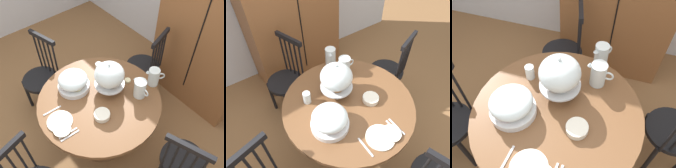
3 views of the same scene
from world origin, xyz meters
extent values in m
plane|color=brown|center=(0.00, 0.00, 0.00)|extent=(10.00, 10.00, 0.00)
cube|color=brown|center=(0.32, 1.50, 0.95)|extent=(1.10, 0.56, 1.90)
cube|color=black|center=(0.32, 1.22, 1.04)|extent=(0.01, 0.01, 1.52)
cylinder|color=brown|center=(0.13, 0.10, 0.72)|extent=(1.14, 1.14, 0.04)
cylinder|color=brown|center=(0.13, 0.10, 0.39)|extent=(0.14, 0.14, 0.63)
cylinder|color=brown|center=(0.13, 0.10, 0.03)|extent=(0.56, 0.56, 0.06)
cylinder|color=black|center=(-0.11, 0.93, 0.45)|extent=(0.40, 0.40, 0.04)
cylinder|color=black|center=(-0.28, 1.03, 0.23)|extent=(0.04, 0.04, 0.45)
cylinder|color=black|center=(-0.20, 0.76, 0.23)|extent=(0.04, 0.04, 0.45)
cylinder|color=black|center=(-0.01, 1.11, 0.23)|extent=(0.04, 0.04, 0.45)
cylinder|color=black|center=(0.06, 0.84, 0.23)|extent=(0.04, 0.04, 0.45)
cylinder|color=black|center=(0.01, 1.11, 0.69)|extent=(0.02, 0.02, 0.48)
cylinder|color=black|center=(0.02, 1.05, 0.69)|extent=(0.02, 0.02, 0.48)
cylinder|color=black|center=(0.04, 0.98, 0.69)|extent=(0.02, 0.02, 0.48)
cylinder|color=black|center=(0.06, 0.91, 0.69)|extent=(0.02, 0.02, 0.48)
cylinder|color=black|center=(0.08, 0.84, 0.69)|extent=(0.02, 0.02, 0.48)
cube|color=black|center=(0.04, 0.98, 0.95)|extent=(0.13, 0.36, 0.05)
cylinder|color=black|center=(-0.71, -0.11, 0.45)|extent=(0.40, 0.40, 0.04)
cylinder|color=black|center=(-0.81, -0.28, 0.23)|extent=(0.04, 0.04, 0.45)
cylinder|color=black|center=(-0.54, -0.22, 0.23)|extent=(0.04, 0.04, 0.45)
cylinder|color=black|center=(-0.88, -0.01, 0.23)|extent=(0.04, 0.04, 0.45)
cylinder|color=black|center=(-0.61, 0.06, 0.23)|extent=(0.04, 0.04, 0.45)
cylinder|color=black|center=(-0.88, 0.01, 0.69)|extent=(0.02, 0.02, 0.48)
cylinder|color=black|center=(-0.82, 0.02, 0.69)|extent=(0.02, 0.02, 0.48)
cylinder|color=black|center=(-0.75, 0.04, 0.69)|extent=(0.02, 0.02, 0.48)
cylinder|color=black|center=(-0.68, 0.06, 0.69)|extent=(0.02, 0.02, 0.48)
cylinder|color=black|center=(-0.61, 0.08, 0.69)|extent=(0.02, 0.02, 0.48)
cube|color=black|center=(-0.75, 0.04, 0.95)|extent=(0.36, 0.12, 0.05)
cylinder|color=black|center=(0.21, -0.78, 0.69)|extent=(0.02, 0.02, 0.48)
cylinder|color=black|center=(0.19, -0.71, 0.69)|extent=(0.02, 0.02, 0.48)
cylinder|color=black|center=(0.17, -0.64, 0.69)|extent=(0.02, 0.02, 0.48)
cube|color=black|center=(0.21, -0.78, 0.95)|extent=(0.13, 0.36, 0.05)
cylinder|color=black|center=(0.96, 0.37, 0.45)|extent=(0.40, 0.40, 0.04)
cylinder|color=black|center=(1.04, 0.55, 0.23)|extent=(0.04, 0.04, 0.45)
cylinder|color=black|center=(0.78, 0.46, 0.23)|extent=(0.04, 0.04, 0.45)
cylinder|color=black|center=(1.07, 0.24, 0.69)|extent=(0.02, 0.02, 0.48)
cylinder|color=black|center=(1.01, 0.22, 0.69)|extent=(0.02, 0.02, 0.48)
cylinder|color=black|center=(0.94, 0.20, 0.69)|extent=(0.02, 0.02, 0.48)
cylinder|color=black|center=(0.87, 0.18, 0.69)|extent=(0.02, 0.02, 0.48)
cube|color=black|center=(1.01, 0.22, 0.95)|extent=(0.35, 0.15, 0.05)
cylinder|color=silver|center=(0.11, 0.24, 0.75)|extent=(0.12, 0.12, 0.02)
cylinder|color=silver|center=(0.11, 0.24, 0.79)|extent=(0.03, 0.03, 0.09)
cylinder|color=silver|center=(0.11, 0.24, 0.84)|extent=(0.28, 0.28, 0.01)
torus|color=#B27033|center=(0.15, 0.24, 0.86)|extent=(0.10, 0.10, 0.03)
torus|color=#D19347|center=(0.07, 0.31, 0.86)|extent=(0.10, 0.10, 0.03)
torus|color=#935628|center=(0.09, 0.20, 0.86)|extent=(0.10, 0.10, 0.03)
ellipsoid|color=silver|center=(0.11, 0.24, 0.95)|extent=(0.27, 0.27, 0.22)
sphere|color=silver|center=(0.11, 0.24, 1.07)|extent=(0.02, 0.02, 0.02)
cylinder|color=silver|center=(-0.13, 0.00, 0.77)|extent=(0.30, 0.30, 0.05)
ellipsoid|color=beige|center=(-0.06, 0.00, 0.80)|extent=(0.09, 0.09, 0.03)
ellipsoid|color=#8CBF59|center=(-0.12, 0.07, 0.80)|extent=(0.09, 0.09, 0.03)
ellipsoid|color=#6B2D4C|center=(-0.20, 0.00, 0.80)|extent=(0.09, 0.09, 0.03)
ellipsoid|color=#CC3D33|center=(-0.14, -0.06, 0.80)|extent=(0.09, 0.09, 0.03)
ellipsoid|color=silver|center=(-0.13, 0.00, 0.85)|extent=(0.28, 0.28, 0.13)
cylinder|color=silver|center=(0.33, 0.41, 0.83)|extent=(0.11, 0.11, 0.18)
cylinder|color=orange|center=(0.33, 0.41, 0.80)|extent=(0.10, 0.10, 0.12)
cone|color=silver|center=(0.26, 0.42, 0.91)|extent=(0.04, 0.04, 0.03)
torus|color=silver|center=(0.40, 0.41, 0.84)|extent=(0.07, 0.02, 0.07)
cylinder|color=silver|center=(0.31, 0.61, 0.83)|extent=(0.11, 0.11, 0.18)
cylinder|color=white|center=(0.31, 0.61, 0.80)|extent=(0.09, 0.09, 0.12)
cone|color=silver|center=(0.27, 0.56, 0.91)|extent=(0.05, 0.05, 0.03)
torus|color=silver|center=(0.35, 0.67, 0.84)|extent=(0.06, 0.07, 0.07)
cylinder|color=white|center=(0.11, -0.31, 0.75)|extent=(0.22, 0.22, 0.01)
cylinder|color=white|center=(0.19, -0.34, 0.76)|extent=(0.15, 0.15, 0.01)
cylinder|color=white|center=(0.30, 0.00, 0.76)|extent=(0.14, 0.14, 0.04)
cylinder|color=silver|center=(-0.15, 0.31, 0.80)|extent=(0.06, 0.06, 0.11)
cylinder|color=beige|center=(0.13, 0.45, 0.75)|extent=(0.06, 0.06, 0.02)
cube|color=silver|center=(0.25, -0.32, 0.74)|extent=(0.02, 0.17, 0.01)
cube|color=silver|center=(0.28, -0.32, 0.74)|extent=(0.02, 0.17, 0.01)
cube|color=silver|center=(-0.03, -0.30, 0.74)|extent=(0.02, 0.17, 0.01)
camera|label=1|loc=(1.26, -0.69, 2.50)|focal=38.95mm
camera|label=2|loc=(-0.60, -0.73, 2.11)|focal=32.48mm
camera|label=3|loc=(0.43, -0.66, 2.00)|focal=36.14mm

